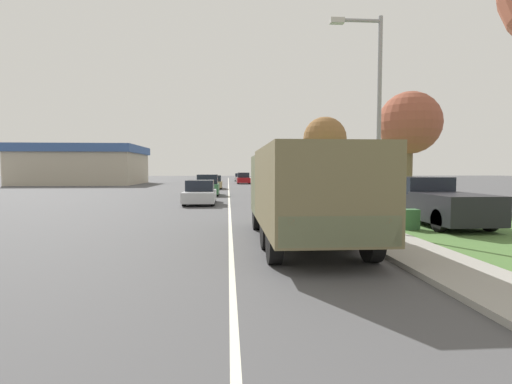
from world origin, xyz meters
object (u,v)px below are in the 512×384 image
object	(u,v)px
car_nearest_ahead	(200,193)
car_fourth_ahead	(243,179)
military_truck	(303,189)
car_third_ahead	(213,183)
car_farthest_ahead	(240,178)
pickup_truck	(435,202)
lamp_post	(373,104)
car_second_ahead	(208,186)

from	to	relation	value
car_nearest_ahead	car_fourth_ahead	bearing A→B (deg)	83.31
military_truck	car_third_ahead	distance (m)	32.10
car_fourth_ahead	car_farthest_ahead	size ratio (longest dim) A/B	1.03
car_nearest_ahead	military_truck	bearing A→B (deg)	-73.87
car_nearest_ahead	car_farthest_ahead	distance (m)	46.42
car_third_ahead	car_farthest_ahead	bearing A→B (deg)	82.39
military_truck	pickup_truck	xyz separation A→B (m)	(5.76, 3.53, -0.69)
lamp_post	car_third_ahead	bearing A→B (deg)	101.54
car_nearest_ahead	pickup_truck	xyz separation A→B (m)	(9.57, -9.65, 0.20)
car_nearest_ahead	car_third_ahead	world-z (taller)	car_third_ahead
pickup_truck	lamp_post	xyz separation A→B (m)	(-3.27, -2.10, 3.33)
military_truck	car_nearest_ahead	xyz separation A→B (m)	(-3.81, 13.17, -0.89)
pickup_truck	car_farthest_ahead	bearing A→B (deg)	95.93
pickup_truck	lamp_post	size ratio (longest dim) A/B	0.75
car_nearest_ahead	lamp_post	bearing A→B (deg)	-61.80
military_truck	car_nearest_ahead	bearing A→B (deg)	106.13
car_nearest_ahead	pickup_truck	bearing A→B (deg)	-45.23
car_third_ahead	car_fourth_ahead	bearing A→B (deg)	75.39
car_second_ahead	car_third_ahead	world-z (taller)	car_second_ahead
military_truck	car_third_ahead	xyz separation A→B (m)	(-3.73, 31.87, -0.89)
military_truck	car_farthest_ahead	distance (m)	59.45
pickup_truck	lamp_post	bearing A→B (deg)	-147.38
car_second_ahead	car_farthest_ahead	bearing A→B (deg)	84.48
car_farthest_ahead	lamp_post	distance (m)	58.17
car_fourth_ahead	military_truck	bearing A→B (deg)	-90.14
military_truck	car_nearest_ahead	distance (m)	13.74
car_farthest_ahead	pickup_truck	distance (m)	56.22
car_nearest_ahead	car_third_ahead	size ratio (longest dim) A/B	1.02
car_second_ahead	car_fourth_ahead	world-z (taller)	car_second_ahead
car_second_ahead	car_fourth_ahead	size ratio (longest dim) A/B	0.96
car_second_ahead	pickup_truck	distance (m)	19.91
car_nearest_ahead	lamp_post	distance (m)	13.78
car_third_ahead	lamp_post	size ratio (longest dim) A/B	0.65
military_truck	lamp_post	world-z (taller)	lamp_post
lamp_post	car_second_ahead	bearing A→B (deg)	107.69
military_truck	car_farthest_ahead	world-z (taller)	military_truck
car_farthest_ahead	pickup_truck	xyz separation A→B (m)	(5.80, -55.91, 0.22)
car_third_ahead	car_fourth_ahead	distance (m)	15.26
car_second_ahead	pickup_truck	xyz separation A→B (m)	(9.52, -17.48, 0.11)
car_fourth_ahead	lamp_post	xyz separation A→B (m)	(2.37, -45.20, 3.46)
car_second_ahead	lamp_post	bearing A→B (deg)	-72.31
car_nearest_ahead	car_second_ahead	world-z (taller)	car_second_ahead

